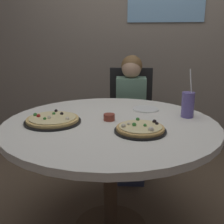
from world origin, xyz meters
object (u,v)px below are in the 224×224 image
(soda_cup, at_px, (188,105))
(chair_wooden, at_px, (131,114))
(dining_table, at_px, (110,136))
(pizza_cheese, at_px, (140,129))
(plate_small, at_px, (146,109))
(diner_child, at_px, (131,124))
(sauce_bowl, at_px, (109,117))
(pizza_veggie, at_px, (53,120))

(soda_cup, bearing_deg, chair_wooden, 122.04)
(dining_table, height_order, pizza_cheese, pizza_cheese)
(dining_table, height_order, plate_small, plate_small)
(soda_cup, bearing_deg, diner_child, 127.84)
(sauce_bowl, bearing_deg, pizza_veggie, -160.31)
(chair_wooden, height_order, sauce_bowl, chair_wooden)
(chair_wooden, bearing_deg, plate_small, -72.86)
(diner_child, bearing_deg, chair_wooden, 98.35)
(dining_table, relative_size, soda_cup, 4.23)
(soda_cup, xyz_separation_m, plate_small, (-0.28, 0.12, -0.08))
(soda_cup, height_order, sauce_bowl, soda_cup)
(pizza_cheese, distance_m, sauce_bowl, 0.27)
(pizza_veggie, height_order, plate_small, pizza_veggie)
(dining_table, bearing_deg, diner_child, 89.12)
(pizza_cheese, bearing_deg, diner_child, 101.40)
(chair_wooden, bearing_deg, diner_child, -81.65)
(dining_table, xyz_separation_m, pizza_cheese, (0.20, -0.14, 0.11))
(sauce_bowl, bearing_deg, plate_small, 56.16)
(chair_wooden, relative_size, pizza_cheese, 3.34)
(diner_child, xyz_separation_m, soda_cup, (0.45, -0.57, 0.35))
(pizza_cheese, bearing_deg, chair_wooden, 100.91)
(pizza_cheese, xyz_separation_m, sauce_bowl, (-0.21, 0.17, 0.00))
(diner_child, bearing_deg, plate_small, -69.57)
(dining_table, relative_size, chair_wooden, 1.36)
(diner_child, relative_size, plate_small, 6.01)
(pizza_veggie, relative_size, soda_cup, 1.11)
(diner_child, bearing_deg, sauce_bowl, -92.04)
(plate_small, bearing_deg, pizza_cheese, -88.06)
(pizza_veggie, bearing_deg, dining_table, 13.31)
(dining_table, relative_size, plate_small, 7.20)
(pizza_cheese, relative_size, soda_cup, 0.93)
(dining_table, height_order, chair_wooden, chair_wooden)
(pizza_veggie, bearing_deg, diner_child, 68.00)
(dining_table, height_order, sauce_bowl, sauce_bowl)
(sauce_bowl, bearing_deg, pizza_cheese, -38.87)
(chair_wooden, bearing_deg, soda_cup, -57.96)
(pizza_cheese, bearing_deg, soda_cup, 53.12)
(pizza_veggie, relative_size, plate_small, 1.88)
(soda_cup, relative_size, plate_small, 1.70)
(diner_child, relative_size, sauce_bowl, 15.46)
(chair_wooden, distance_m, diner_child, 0.19)
(pizza_cheese, distance_m, plate_small, 0.46)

